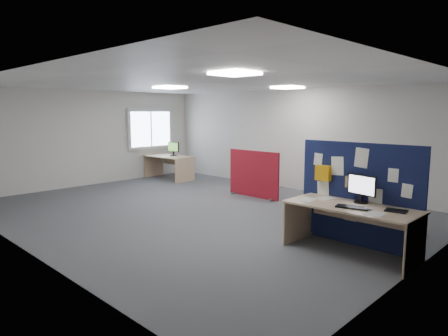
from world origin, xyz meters
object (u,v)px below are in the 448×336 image
Objects in this scene: monitor_main at (361,187)px; monitor_second at (173,148)px; red_divider at (254,174)px; office_chair at (329,190)px; navy_divider at (358,194)px; second_desk at (170,161)px; main_desk at (352,216)px.

monitor_main reaches higher than monitor_second.
red_divider is 2.53m from office_chair.
red_divider is (-3.50, 1.66, -0.25)m from navy_divider.
office_chair is at bearing -8.32° from second_desk.
monitor_main is at bearing -26.66° from red_divider.
red_divider is (-3.62, 2.06, -0.00)m from main_desk.
monitor_second is (-7.20, 2.41, 0.40)m from main_desk.
navy_divider is at bearing -42.03° from office_chair.
office_chair is (-1.06, 1.01, -0.22)m from navy_divider.
red_divider is at bearing 150.41° from main_desk.
monitor_main is 0.32× the size of red_divider.
second_desk is 1.55× the size of office_chair.
monitor_main is 0.46× the size of office_chair.
office_chair reaches higher than second_desk.
navy_divider reaches higher than main_desk.
navy_divider is at bearing -25.31° from red_divider.
red_divider is at bearing -3.67° from second_desk.
navy_divider is 7.39m from second_desk.
navy_divider is 1.04× the size of main_desk.
office_chair is at bearing 147.42° from monitor_main.
second_desk is 3.47× the size of monitor_second.
second_desk is 0.43m from monitor_second.
office_chair is at bearing 130.15° from main_desk.
second_desk is (-3.64, 0.23, -0.01)m from red_divider.
office_chair is (2.44, -0.66, 0.04)m from red_divider.
red_divider is 3.24× the size of monitor_second.
navy_divider reaches higher than red_divider.
navy_divider is at bearing 140.12° from monitor_main.
red_divider is at bearing -9.76° from monitor_second.
navy_divider is 1.20× the size of second_desk.
monitor_second is (0.06, 0.12, 0.41)m from second_desk.
navy_divider reaches higher than office_chair.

